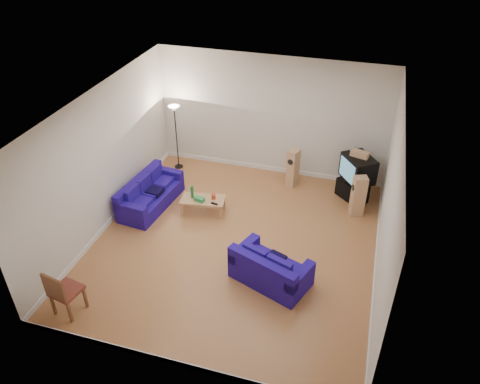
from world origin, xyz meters
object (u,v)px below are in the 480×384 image
(sofa_loveseat, at_px, (269,271))
(television, at_px, (358,168))
(tv_stand, at_px, (352,190))
(sofa_three_seat, at_px, (149,196))
(coffee_table, at_px, (203,201))

(sofa_loveseat, xyz_separation_m, television, (1.35, 3.43, 0.60))
(television, bearing_deg, tv_stand, -132.77)
(sofa_three_seat, relative_size, sofa_loveseat, 1.15)
(sofa_three_seat, height_order, sofa_loveseat, sofa_loveseat)
(sofa_loveseat, height_order, tv_stand, sofa_loveseat)
(television, bearing_deg, sofa_three_seat, -105.85)
(tv_stand, distance_m, television, 0.65)
(coffee_table, bearing_deg, tv_stand, 25.37)
(sofa_loveseat, bearing_deg, tv_stand, 90.11)
(tv_stand, bearing_deg, sofa_three_seat, -118.39)
(sofa_three_seat, bearing_deg, coffee_table, 100.44)
(coffee_table, xyz_separation_m, tv_stand, (3.36, 1.59, -0.09))
(television, bearing_deg, coffee_table, -100.38)
(sofa_loveseat, bearing_deg, television, 89.32)
(tv_stand, bearing_deg, television, 34.42)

